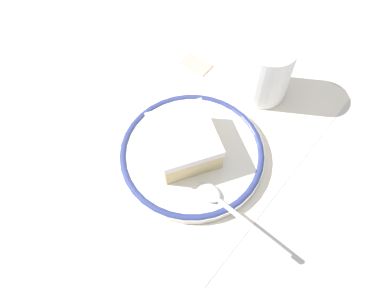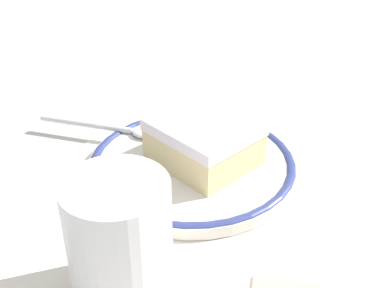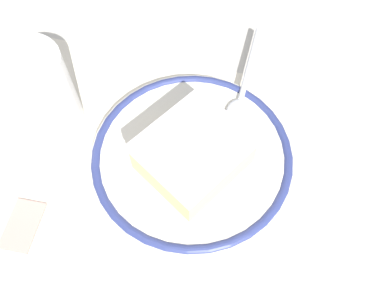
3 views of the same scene
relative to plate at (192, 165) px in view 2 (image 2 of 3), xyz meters
name	(u,v)px [view 2 (image 2 of 3)]	position (x,y,z in m)	size (l,w,h in m)	color
ground_plane	(215,185)	(0.02, 0.03, -0.01)	(2.40, 2.40, 0.00)	#B7B2A8
placemat	(215,185)	(0.02, 0.03, -0.01)	(0.47, 0.31, 0.00)	beige
plate	(192,165)	(0.00, 0.00, 0.00)	(0.21, 0.21, 0.01)	silver
cake_slice	(204,141)	(0.00, 0.01, 0.03)	(0.12, 0.12, 0.04)	beige
spoon	(121,129)	(-0.04, -0.09, 0.01)	(0.03, 0.14, 0.01)	silver
cup	(120,247)	(0.16, -0.01, 0.03)	(0.07, 0.07, 0.10)	white
napkin	(273,113)	(-0.14, 0.06, -0.01)	(0.11, 0.11, 0.00)	white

